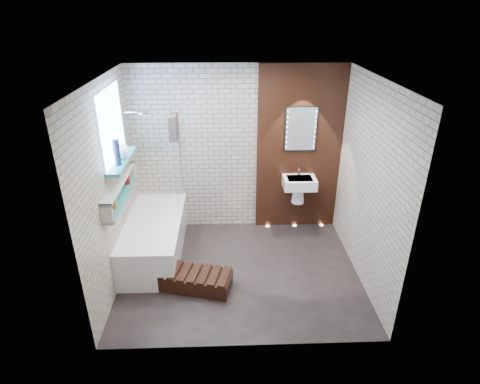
{
  "coord_description": "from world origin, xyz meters",
  "views": [
    {
      "loc": [
        -0.17,
        -4.42,
        3.36
      ],
      "look_at": [
        0.0,
        0.15,
        1.15
      ],
      "focal_mm": 29.48,
      "sensor_mm": 36.0,
      "label": 1
    }
  ],
  "objects_px": {
    "walnut_step": "(195,280)",
    "bathtub": "(155,238)",
    "washbasin": "(299,186)",
    "bath_screen": "(178,162)",
    "led_mirror": "(301,129)"
  },
  "relations": [
    {
      "from": "walnut_step",
      "to": "bathtub",
      "type": "bearing_deg",
      "value": 129.8
    },
    {
      "from": "bathtub",
      "to": "washbasin",
      "type": "bearing_deg",
      "value": 16.01
    },
    {
      "from": "bath_screen",
      "to": "washbasin",
      "type": "bearing_deg",
      "value": 5.78
    },
    {
      "from": "bath_screen",
      "to": "washbasin",
      "type": "relative_size",
      "value": 2.41
    },
    {
      "from": "bath_screen",
      "to": "led_mirror",
      "type": "bearing_deg",
      "value": 10.66
    },
    {
      "from": "led_mirror",
      "to": "walnut_step",
      "type": "height_order",
      "value": "led_mirror"
    },
    {
      "from": "bathtub",
      "to": "led_mirror",
      "type": "distance_m",
      "value": 2.68
    },
    {
      "from": "bathtub",
      "to": "washbasin",
      "type": "xyz_separation_m",
      "value": [
        2.17,
        0.62,
        0.5
      ]
    },
    {
      "from": "washbasin",
      "to": "walnut_step",
      "type": "height_order",
      "value": "washbasin"
    },
    {
      "from": "bathtub",
      "to": "walnut_step",
      "type": "xyz_separation_m",
      "value": [
        0.62,
        -0.75,
        -0.19
      ]
    },
    {
      "from": "bath_screen",
      "to": "led_mirror",
      "type": "height_order",
      "value": "led_mirror"
    },
    {
      "from": "bath_screen",
      "to": "walnut_step",
      "type": "height_order",
      "value": "bath_screen"
    },
    {
      "from": "bath_screen",
      "to": "washbasin",
      "type": "height_order",
      "value": "bath_screen"
    },
    {
      "from": "bath_screen",
      "to": "walnut_step",
      "type": "bearing_deg",
      "value": -77.22
    },
    {
      "from": "bath_screen",
      "to": "washbasin",
      "type": "xyz_separation_m",
      "value": [
        1.82,
        0.18,
        -0.49
      ]
    }
  ]
}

